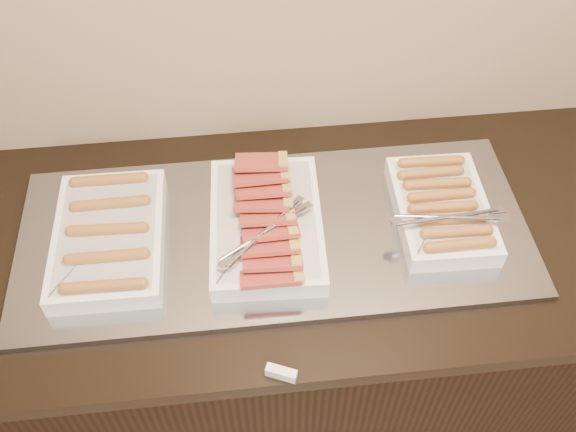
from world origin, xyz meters
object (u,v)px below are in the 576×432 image
at_px(dish_center, 266,223).
at_px(counter, 278,330).
at_px(warming_tray, 274,233).
at_px(dish_right, 442,209).
at_px(dish_left, 109,237).

bearing_deg(dish_center, counter, 11.34).
distance_m(warming_tray, dish_right, 0.40).
bearing_deg(dish_center, dish_left, -177.89).
xyz_separation_m(counter, dish_center, (-0.02, -0.00, 0.50)).
xyz_separation_m(warming_tray, dish_center, (-0.02, -0.00, 0.04)).
height_order(warming_tray, dish_right, dish_right).
xyz_separation_m(dish_left, dish_center, (0.36, -0.00, 0.01)).
xyz_separation_m(dish_left, dish_right, (0.78, -0.00, 0.01)).
distance_m(counter, dish_center, 0.50).
xyz_separation_m(warming_tray, dish_left, (-0.38, -0.00, 0.04)).
bearing_deg(dish_center, warming_tray, 12.96).
distance_m(warming_tray, dish_left, 0.38).
bearing_deg(dish_left, counter, 0.75).
bearing_deg(dish_left, dish_center, 0.20).
bearing_deg(warming_tray, dish_left, -180.00).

